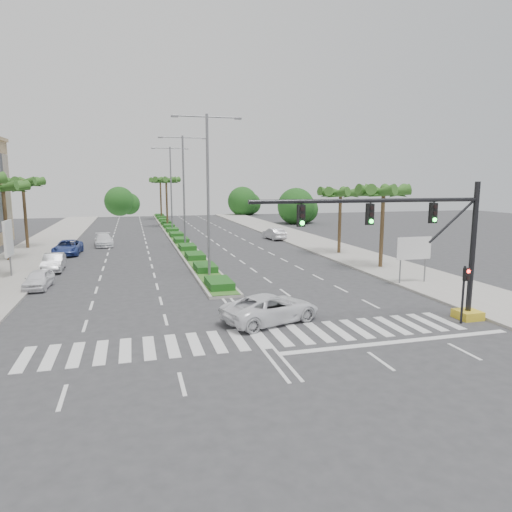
{
  "coord_description": "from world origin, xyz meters",
  "views": [
    {
      "loc": [
        -5.48,
        -19.58,
        7.17
      ],
      "look_at": [
        1.26,
        5.19,
        3.0
      ],
      "focal_mm": 32.0,
      "sensor_mm": 36.0,
      "label": 1
    }
  ],
  "objects_px": {
    "car_parked_c": "(68,247)",
    "car_parked_d": "(104,240)",
    "car_crossing": "(271,308)",
    "car_parked_b": "(54,262)",
    "car_right": "(274,234)",
    "car_parked_a": "(39,279)"
  },
  "relations": [
    {
      "from": "car_parked_c",
      "to": "car_right",
      "type": "distance_m",
      "value": 24.35
    },
    {
      "from": "car_parked_c",
      "to": "car_parked_d",
      "type": "height_order",
      "value": "car_parked_c"
    },
    {
      "from": "car_parked_b",
      "to": "car_parked_d",
      "type": "bearing_deg",
      "value": 76.41
    },
    {
      "from": "car_parked_c",
      "to": "car_parked_d",
      "type": "xyz_separation_m",
      "value": [
        3.13,
        5.57,
        -0.04
      ]
    },
    {
      "from": "car_parked_a",
      "to": "car_parked_d",
      "type": "xyz_separation_m",
      "value": [
        3.13,
        20.77,
        0.05
      ]
    },
    {
      "from": "car_parked_d",
      "to": "car_right",
      "type": "bearing_deg",
      "value": -3.7
    },
    {
      "from": "car_parked_a",
      "to": "car_parked_b",
      "type": "height_order",
      "value": "car_parked_b"
    },
    {
      "from": "car_parked_c",
      "to": "car_right",
      "type": "height_order",
      "value": "car_right"
    },
    {
      "from": "car_parked_d",
      "to": "car_crossing",
      "type": "relative_size",
      "value": 0.9
    },
    {
      "from": "car_parked_d",
      "to": "car_crossing",
      "type": "height_order",
      "value": "car_crossing"
    },
    {
      "from": "car_crossing",
      "to": "car_parked_b",
      "type": "bearing_deg",
      "value": 17.74
    },
    {
      "from": "car_right",
      "to": "car_crossing",
      "type": "bearing_deg",
      "value": 65.5
    },
    {
      "from": "car_parked_c",
      "to": "car_crossing",
      "type": "height_order",
      "value": "car_crossing"
    },
    {
      "from": "car_right",
      "to": "car_parked_d",
      "type": "bearing_deg",
      "value": -5.02
    },
    {
      "from": "car_parked_c",
      "to": "car_right",
      "type": "xyz_separation_m",
      "value": [
        23.55,
        6.18,
        0.0
      ]
    },
    {
      "from": "car_parked_b",
      "to": "car_crossing",
      "type": "bearing_deg",
      "value": -55.06
    },
    {
      "from": "car_parked_b",
      "to": "car_parked_d",
      "type": "height_order",
      "value": "car_parked_b"
    },
    {
      "from": "car_right",
      "to": "car_parked_a",
      "type": "bearing_deg",
      "value": 35.5
    },
    {
      "from": "car_parked_a",
      "to": "car_parked_b",
      "type": "bearing_deg",
      "value": 94.19
    },
    {
      "from": "car_parked_b",
      "to": "car_parked_d",
      "type": "distance_m",
      "value": 14.62
    },
    {
      "from": "car_parked_a",
      "to": "car_parked_c",
      "type": "distance_m",
      "value": 15.2
    },
    {
      "from": "car_parked_a",
      "to": "car_parked_b",
      "type": "relative_size",
      "value": 0.87
    }
  ]
}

